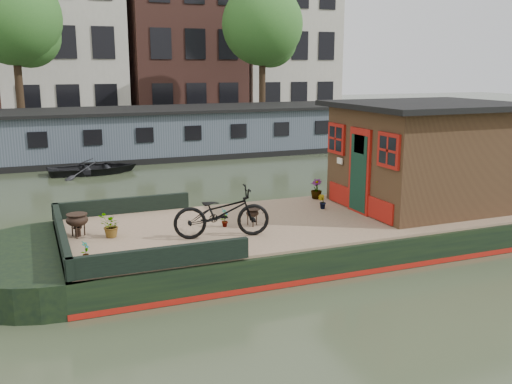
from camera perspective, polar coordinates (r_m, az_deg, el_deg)
name	(u,v)px	position (r m, az deg, el deg)	size (l,w,h in m)	color
ground	(341,242)	(13.01, 8.47, -4.98)	(120.00, 120.00, 0.00)	#313C26
houseboat_hull	(287,237)	(12.33, 3.15, -4.52)	(14.01, 4.02, 0.60)	black
houseboat_deck	(342,215)	(12.84, 8.56, -2.32)	(11.80, 3.80, 0.05)	#977B5D
bow_bulwark	(109,231)	(11.17, -14.49, -3.77)	(3.00, 4.00, 0.35)	black
cabin	(425,154)	(13.82, 16.58, 3.65)	(4.00, 3.50, 2.42)	black
bicycle	(222,213)	(10.91, -3.45, -2.07)	(0.64, 1.85, 0.97)	black
potted_plant_a	(225,217)	(11.67, -3.15, -2.55)	(0.21, 0.14, 0.40)	brown
potted_plant_b	(322,202)	(13.24, 6.62, -0.97)	(0.18, 0.15, 0.33)	brown
potted_plant_c	(111,226)	(11.28, -14.34, -3.29)	(0.42, 0.36, 0.46)	#97512C
potted_plant_d	(316,189)	(14.21, 6.06, 0.31)	(0.28, 0.28, 0.49)	#955828
potted_plant_e	(86,250)	(10.13, -16.68, -5.61)	(0.18, 0.12, 0.34)	maroon
brazier_front	(252,217)	(11.76, -0.36, -2.52)	(0.33, 0.33, 0.36)	black
brazier_rear	(77,225)	(11.52, -17.42, -3.18)	(0.42, 0.42, 0.45)	black
bollard_port	(78,232)	(11.56, -17.38, -3.81)	(0.17, 0.17, 0.19)	black
bollard_stbd	(215,252)	(9.91, -4.15, -5.96)	(0.16, 0.16, 0.18)	black
dinghy	(93,165)	(21.88, -15.97, 2.66)	(2.31, 3.23, 0.67)	black
far_houseboat	(181,133)	(25.64, -7.53, 5.84)	(20.40, 4.40, 2.11)	#47515F
quay	(151,130)	(31.99, -10.47, 6.09)	(60.00, 6.00, 0.90)	#47443F
townhouse_row	(126,2)	(38.93, -12.90, 18.07)	(27.25, 8.00, 16.50)	brown
tree_left	(17,22)	(29.81, -22.80, 15.40)	(4.40, 4.40, 7.40)	#332316
tree_right	(264,29)	(32.33, 0.83, 16.02)	(4.40, 4.40, 7.40)	#332316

